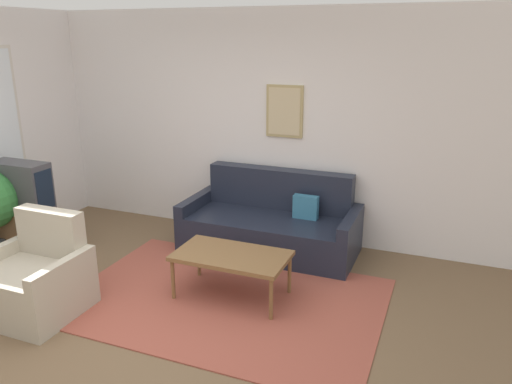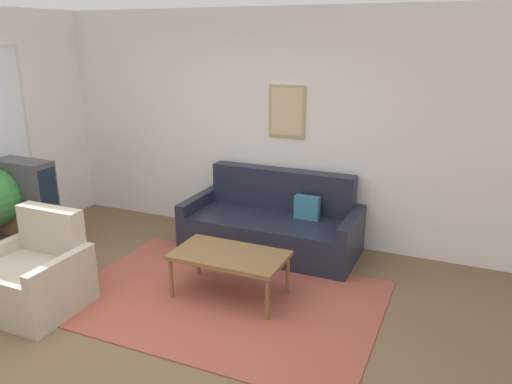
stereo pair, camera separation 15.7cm
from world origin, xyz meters
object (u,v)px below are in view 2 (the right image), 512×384
at_px(couch, 273,225).
at_px(coffee_table, 229,257).
at_px(armchair, 35,278).
at_px(tv, 25,184).

relative_size(couch, coffee_table, 1.87).
height_order(couch, armchair, couch).
bearing_deg(coffee_table, tv, -179.39).
bearing_deg(armchair, coffee_table, 32.30).
distance_m(coffee_table, armchair, 1.77).
xyz_separation_m(couch, coffee_table, (0.04, -1.20, 0.11)).
relative_size(coffee_table, tv, 1.56).
relative_size(tv, armchair, 0.77).
distance_m(coffee_table, tv, 2.52).
distance_m(couch, coffee_table, 1.20).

